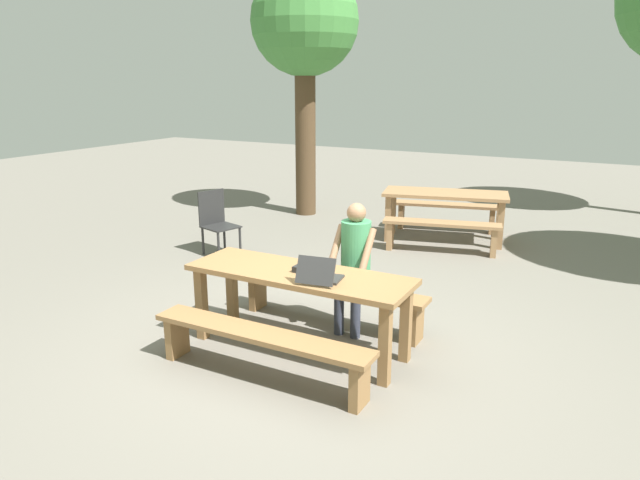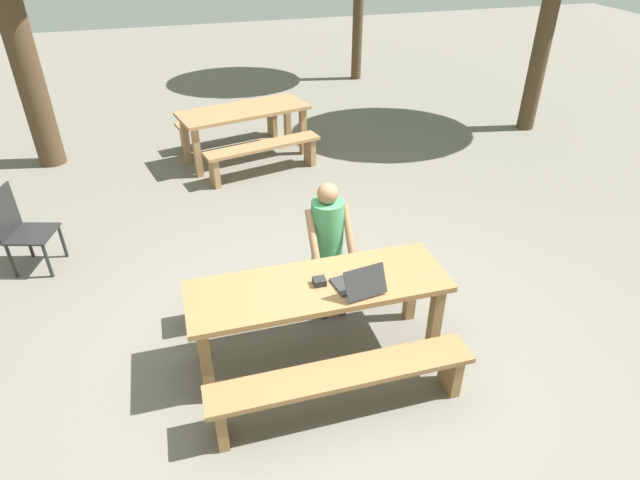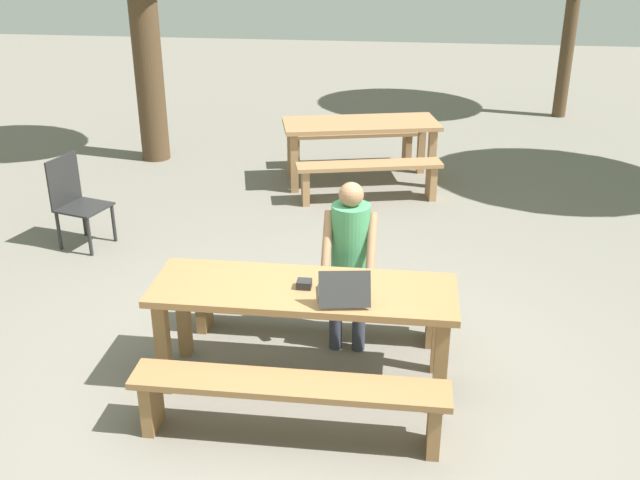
{
  "view_description": "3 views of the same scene",
  "coord_description": "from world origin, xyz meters",
  "px_view_note": "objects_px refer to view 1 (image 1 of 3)",
  "views": [
    {
      "loc": [
        2.56,
        -4.34,
        2.48
      ],
      "look_at": [
        0.08,
        0.25,
        1.02
      ],
      "focal_mm": 32.61,
      "sensor_mm": 36.0,
      "label": 1
    },
    {
      "loc": [
        -0.93,
        -3.32,
        3.39
      ],
      "look_at": [
        0.08,
        0.25,
        1.02
      ],
      "focal_mm": 30.18,
      "sensor_mm": 36.0,
      "label": 2
    },
    {
      "loc": [
        0.68,
        -4.54,
        3.18
      ],
      "look_at": [
        0.08,
        0.25,
        1.02
      ],
      "focal_mm": 42.1,
      "sensor_mm": 36.0,
      "label": 3
    }
  ],
  "objects_px": {
    "picnic_table_front": "(299,284)",
    "plastic_chair": "(217,221)",
    "laptop": "(320,275)",
    "picnic_table_mid": "(445,200)",
    "person_seated": "(354,259)",
    "tree_left": "(305,27)",
    "small_pouch": "(299,269)"
  },
  "relations": [
    {
      "from": "laptop",
      "to": "picnic_table_mid",
      "type": "height_order",
      "value": "laptop"
    },
    {
      "from": "tree_left",
      "to": "picnic_table_mid",
      "type": "bearing_deg",
      "value": -12.45
    },
    {
      "from": "picnic_table_front",
      "to": "tree_left",
      "type": "height_order",
      "value": "tree_left"
    },
    {
      "from": "picnic_table_front",
      "to": "picnic_table_mid",
      "type": "xyz_separation_m",
      "value": [
        0.08,
        4.36,
        -0.0
      ]
    },
    {
      "from": "small_pouch",
      "to": "tree_left",
      "type": "height_order",
      "value": "tree_left"
    },
    {
      "from": "small_pouch",
      "to": "person_seated",
      "type": "bearing_deg",
      "value": 67.33
    },
    {
      "from": "laptop",
      "to": "picnic_table_mid",
      "type": "relative_size",
      "value": 0.2
    },
    {
      "from": "small_pouch",
      "to": "tree_left",
      "type": "relative_size",
      "value": 0.02
    },
    {
      "from": "laptop",
      "to": "small_pouch",
      "type": "height_order",
      "value": "laptop"
    },
    {
      "from": "person_seated",
      "to": "picnic_table_mid",
      "type": "distance_m",
      "value": 3.74
    },
    {
      "from": "picnic_table_front",
      "to": "plastic_chair",
      "type": "relative_size",
      "value": 2.31
    },
    {
      "from": "picnic_table_front",
      "to": "small_pouch",
      "type": "xyz_separation_m",
      "value": [
        0.01,
        -0.01,
        0.15
      ]
    },
    {
      "from": "tree_left",
      "to": "small_pouch",
      "type": "bearing_deg",
      "value": -60.93
    },
    {
      "from": "plastic_chair",
      "to": "tree_left",
      "type": "xyz_separation_m",
      "value": [
        -0.15,
        2.86,
        2.85
      ]
    },
    {
      "from": "tree_left",
      "to": "person_seated",
      "type": "bearing_deg",
      "value": -55.17
    },
    {
      "from": "person_seated",
      "to": "plastic_chair",
      "type": "bearing_deg",
      "value": 152.44
    },
    {
      "from": "plastic_chair",
      "to": "picnic_table_front",
      "type": "bearing_deg",
      "value": -112.86
    },
    {
      "from": "person_seated",
      "to": "picnic_table_front",
      "type": "bearing_deg",
      "value": -113.42
    },
    {
      "from": "picnic_table_mid",
      "to": "tree_left",
      "type": "relative_size",
      "value": 0.46
    },
    {
      "from": "laptop",
      "to": "tree_left",
      "type": "xyz_separation_m",
      "value": [
        -3.06,
        5.13,
        2.5
      ]
    },
    {
      "from": "plastic_chair",
      "to": "picnic_table_mid",
      "type": "relative_size",
      "value": 0.46
    },
    {
      "from": "person_seated",
      "to": "plastic_chair",
      "type": "distance_m",
      "value": 3.27
    },
    {
      "from": "picnic_table_front",
      "to": "tree_left",
      "type": "relative_size",
      "value": 0.48
    },
    {
      "from": "small_pouch",
      "to": "picnic_table_mid",
      "type": "xyz_separation_m",
      "value": [
        0.07,
        4.36,
        -0.15
      ]
    },
    {
      "from": "laptop",
      "to": "picnic_table_front",
      "type": "bearing_deg",
      "value": -34.73
    },
    {
      "from": "plastic_chair",
      "to": "small_pouch",
      "type": "bearing_deg",
      "value": -112.88
    },
    {
      "from": "picnic_table_front",
      "to": "person_seated",
      "type": "height_order",
      "value": "person_seated"
    },
    {
      "from": "picnic_table_front",
      "to": "plastic_chair",
      "type": "xyz_separation_m",
      "value": [
        -2.62,
        2.13,
        -0.17
      ]
    },
    {
      "from": "person_seated",
      "to": "tree_left",
      "type": "bearing_deg",
      "value": 124.83
    },
    {
      "from": "picnic_table_front",
      "to": "picnic_table_mid",
      "type": "relative_size",
      "value": 1.06
    },
    {
      "from": "laptop",
      "to": "picnic_table_mid",
      "type": "xyz_separation_m",
      "value": [
        -0.21,
        4.5,
        -0.18
      ]
    },
    {
      "from": "plastic_chair",
      "to": "picnic_table_mid",
      "type": "distance_m",
      "value": 3.5
    }
  ]
}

